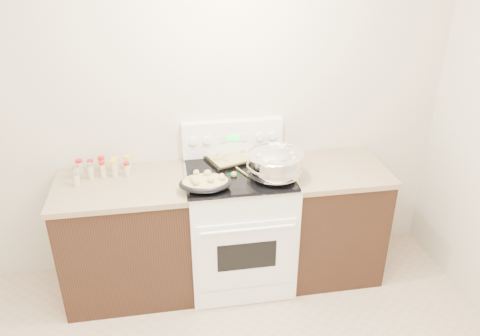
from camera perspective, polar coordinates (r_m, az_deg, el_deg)
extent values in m
cube|color=beige|center=(3.48, -6.87, 7.71)|extent=(4.00, 0.05, 2.70)
cube|color=black|center=(3.59, -13.48, -8.56)|extent=(0.90, 0.64, 0.88)
cube|color=brown|center=(3.36, -14.31, -2.13)|extent=(0.93, 0.67, 0.04)
cube|color=black|center=(3.78, 10.90, -6.36)|extent=(0.70, 0.64, 0.88)
cube|color=brown|center=(3.55, 11.53, -0.13)|extent=(0.73, 0.67, 0.04)
cube|color=white|center=(3.59, -0.13, -7.36)|extent=(0.76, 0.66, 0.92)
cube|color=white|center=(3.32, 0.83, -10.64)|extent=(0.70, 0.01, 0.55)
cube|color=black|center=(3.32, 0.85, -10.71)|extent=(0.42, 0.01, 0.22)
cylinder|color=white|center=(3.15, 0.99, -7.52)|extent=(0.65, 0.02, 0.02)
cube|color=white|center=(3.57, 0.78, -15.40)|extent=(0.70, 0.01, 0.14)
cube|color=silver|center=(3.35, -0.14, -0.75)|extent=(0.78, 0.68, 0.01)
cube|color=black|center=(3.35, -0.14, -0.57)|extent=(0.74, 0.64, 0.01)
cube|color=white|center=(3.55, -0.92, 3.69)|extent=(0.76, 0.07, 0.28)
cylinder|color=white|center=(3.47, -5.72, 3.27)|extent=(0.06, 0.02, 0.06)
cylinder|color=white|center=(3.48, -4.07, 3.38)|extent=(0.06, 0.02, 0.06)
cylinder|color=white|center=(3.53, 2.41, 3.81)|extent=(0.06, 0.02, 0.06)
cylinder|color=white|center=(3.55, 3.99, 3.91)|extent=(0.06, 0.02, 0.06)
cube|color=#19E533|center=(3.50, -0.82, 3.63)|extent=(0.09, 0.00, 0.04)
cube|color=silver|center=(3.49, -2.12, 3.54)|extent=(0.05, 0.00, 0.05)
cube|color=silver|center=(3.51, 0.48, 3.71)|extent=(0.05, 0.00, 0.05)
ellipsoid|color=silver|center=(3.25, 4.24, 0.16)|extent=(0.49, 0.49, 0.24)
cylinder|color=silver|center=(3.28, 4.20, -0.98)|extent=(0.22, 0.22, 0.01)
torus|color=silver|center=(3.21, 4.30, 1.68)|extent=(0.40, 0.40, 0.02)
cylinder|color=silver|center=(3.24, 4.26, 0.57)|extent=(0.38, 0.38, 0.13)
cylinder|color=brown|center=(3.21, 4.29, 1.49)|extent=(0.36, 0.36, 0.00)
cube|color=#C2B68F|center=(3.18, 2.32, 1.39)|extent=(0.04, 0.04, 0.03)
cube|color=#C2B68F|center=(3.13, 4.02, 0.90)|extent=(0.04, 0.04, 0.02)
cube|color=#C2B68F|center=(3.23, 6.34, 1.65)|extent=(0.04, 0.04, 0.03)
cube|color=#C2B68F|center=(3.29, 4.32, 2.25)|extent=(0.03, 0.03, 0.02)
cube|color=#C2B68F|center=(3.12, 3.88, 0.82)|extent=(0.04, 0.04, 0.03)
cube|color=#C2B68F|center=(3.17, 6.58, 1.14)|extent=(0.04, 0.04, 0.02)
cube|color=#C2B68F|center=(3.33, 3.92, 2.57)|extent=(0.04, 0.04, 0.03)
cube|color=#C2B68F|center=(3.31, 5.06, 2.34)|extent=(0.04, 0.04, 0.03)
cube|color=#C2B68F|center=(3.30, 4.93, 2.28)|extent=(0.04, 0.04, 0.03)
cube|color=#C2B68F|center=(3.16, 3.73, 1.18)|extent=(0.03, 0.03, 0.03)
cube|color=#C2B68F|center=(3.09, 3.27, 0.60)|extent=(0.04, 0.04, 0.03)
cube|color=#C2B68F|center=(3.34, 4.53, 2.65)|extent=(0.03, 0.03, 0.03)
ellipsoid|color=black|center=(3.12, -4.28, -1.85)|extent=(0.37, 0.27, 0.08)
ellipsoid|color=tan|center=(3.11, -4.29, -1.66)|extent=(0.33, 0.24, 0.06)
sphere|color=tan|center=(3.10, -5.80, -1.25)|extent=(0.04, 0.04, 0.04)
sphere|color=tan|center=(3.17, -5.36, -0.57)|extent=(0.04, 0.04, 0.04)
sphere|color=tan|center=(3.04, -5.36, -1.80)|extent=(0.05, 0.05, 0.05)
sphere|color=tan|center=(3.14, -3.98, -0.68)|extent=(0.06, 0.06, 0.06)
sphere|color=tan|center=(3.10, -2.24, -0.98)|extent=(0.04, 0.04, 0.04)
sphere|color=tan|center=(3.09, -2.24, -1.22)|extent=(0.05, 0.05, 0.05)
sphere|color=tan|center=(3.06, -5.63, -1.56)|extent=(0.04, 0.04, 0.04)
sphere|color=tan|center=(3.05, -3.61, -1.48)|extent=(0.04, 0.04, 0.04)
cube|color=black|center=(3.52, -0.74, 1.17)|extent=(0.46, 0.39, 0.02)
cube|color=tan|center=(3.51, -0.74, 1.34)|extent=(0.41, 0.34, 0.02)
sphere|color=tan|center=(3.48, -2.19, 1.36)|extent=(0.04, 0.04, 0.04)
sphere|color=tan|center=(3.44, -1.75, 0.98)|extent=(0.04, 0.04, 0.04)
sphere|color=tan|center=(3.51, -2.62, 1.52)|extent=(0.05, 0.05, 0.05)
sphere|color=tan|center=(3.46, -2.98, 1.08)|extent=(0.04, 0.04, 0.04)
sphere|color=tan|center=(3.46, 1.34, 1.13)|extent=(0.04, 0.04, 0.04)
sphere|color=tan|center=(3.56, -1.79, 1.99)|extent=(0.03, 0.03, 0.03)
sphere|color=tan|center=(3.50, -2.15, 1.49)|extent=(0.04, 0.04, 0.04)
sphere|color=tan|center=(3.46, -2.49, 1.19)|extent=(0.04, 0.04, 0.04)
sphere|color=tan|center=(3.58, -2.25, 2.01)|extent=(0.03, 0.03, 0.03)
sphere|color=tan|center=(3.57, 0.27, 2.06)|extent=(0.04, 0.04, 0.04)
cylinder|color=#A4864A|center=(3.38, -0.31, -0.03)|extent=(0.12, 0.27, 0.01)
sphere|color=#A4864A|center=(3.28, -0.76, -0.81)|extent=(0.04, 0.04, 0.04)
sphere|color=#83B1C3|center=(3.31, 3.31, -0.27)|extent=(0.08, 0.08, 0.08)
cylinder|color=#83B1C3|center=(3.39, 3.40, 0.93)|extent=(0.08, 0.25, 0.07)
cylinder|color=#BFB28C|center=(3.55, -18.94, 0.05)|extent=(0.05, 0.05, 0.09)
cylinder|color=#B21414|center=(3.53, -19.07, 0.82)|extent=(0.05, 0.05, 0.02)
cylinder|color=#BFB28C|center=(3.53, -17.72, 0.06)|extent=(0.04, 0.04, 0.09)
cylinder|color=#B21414|center=(3.51, -17.84, 0.83)|extent=(0.04, 0.04, 0.02)
cylinder|color=#BFB28C|center=(3.52, -16.47, 0.32)|extent=(0.05, 0.05, 0.10)
cylinder|color=#B21414|center=(3.50, -16.59, 1.18)|extent=(0.05, 0.05, 0.02)
cylinder|color=#BFB28C|center=(3.50, -14.94, 0.26)|extent=(0.05, 0.05, 0.09)
cylinder|color=gold|center=(3.48, -15.04, 1.05)|extent=(0.05, 0.05, 0.02)
cylinder|color=#BFB28C|center=(3.51, -13.50, 0.50)|extent=(0.05, 0.05, 0.09)
cylinder|color=gold|center=(3.48, -13.60, 1.30)|extent=(0.05, 0.05, 0.02)
cylinder|color=#BFB28C|center=(3.47, -19.32, -0.58)|extent=(0.04, 0.04, 0.09)
cylinder|color=#B2B2B7|center=(3.45, -19.46, 0.25)|extent=(0.05, 0.05, 0.02)
cylinder|color=#BFB28C|center=(3.44, -17.77, -0.50)|extent=(0.04, 0.04, 0.10)
cylinder|color=#B2B2B7|center=(3.42, -17.91, 0.41)|extent=(0.04, 0.04, 0.02)
cylinder|color=#BFB28C|center=(3.44, -16.38, -0.32)|extent=(0.04, 0.04, 0.10)
cylinder|color=#B21414|center=(3.41, -16.51, 0.59)|extent=(0.04, 0.04, 0.02)
cylinder|color=#BFB28C|center=(3.42, -15.06, -0.22)|extent=(0.04, 0.04, 0.11)
cylinder|color=gold|center=(3.39, -15.19, 0.73)|extent=(0.04, 0.04, 0.02)
cylinder|color=#BFB28C|center=(3.41, -13.60, -0.29)|extent=(0.04, 0.04, 0.09)
cylinder|color=#B21414|center=(3.39, -13.70, 0.52)|extent=(0.04, 0.04, 0.02)
cylinder|color=#BFB28C|center=(3.38, -19.33, -1.39)|extent=(0.04, 0.04, 0.09)
cylinder|color=#B2B2B7|center=(3.36, -19.47, -0.58)|extent=(0.04, 0.04, 0.02)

